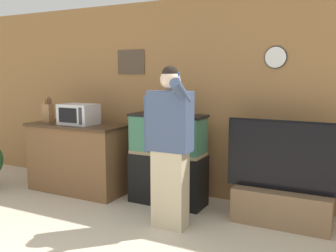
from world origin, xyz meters
TOP-DOWN VIEW (x-y plane):
  - wall_back_paneled at (0.00, 3.16)m, footprint 10.00×0.08m
  - counter_island at (-1.43, 2.56)m, footprint 1.41×0.64m
  - microwave at (-1.39, 2.54)m, footprint 0.49×0.35m
  - knife_block at (-1.92, 2.52)m, footprint 0.13×0.11m
  - aquarium_on_stand at (-0.09, 2.66)m, footprint 0.96×0.38m
  - tv_on_stand at (1.32, 2.64)m, footprint 1.24×0.40m
  - person_standing at (0.26, 2.01)m, footprint 0.54×0.41m

SIDE VIEW (x-z plane):
  - tv_on_stand at x=1.32m, z-range -0.24..0.90m
  - counter_island at x=-1.43m, z-range 0.00..0.95m
  - aquarium_on_stand at x=-0.09m, z-range 0.00..1.14m
  - person_standing at x=0.26m, z-range 0.04..1.75m
  - knife_block at x=-1.92m, z-range 0.90..1.26m
  - microwave at x=-1.39m, z-range 0.95..1.22m
  - wall_back_paneled at x=0.00m, z-range 0.00..2.60m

